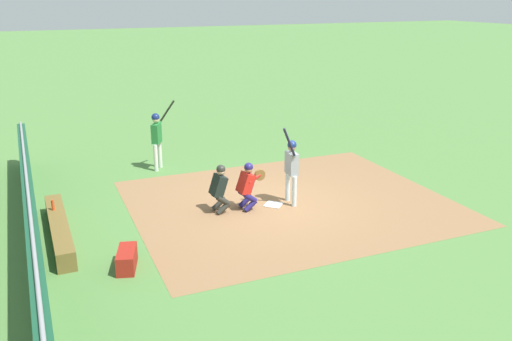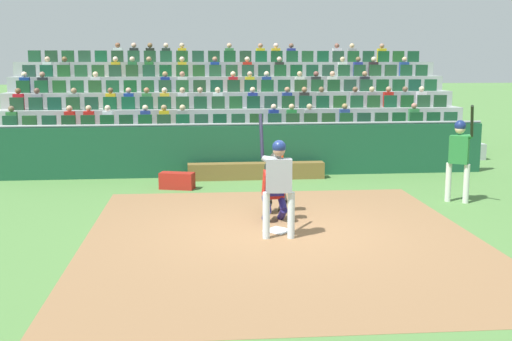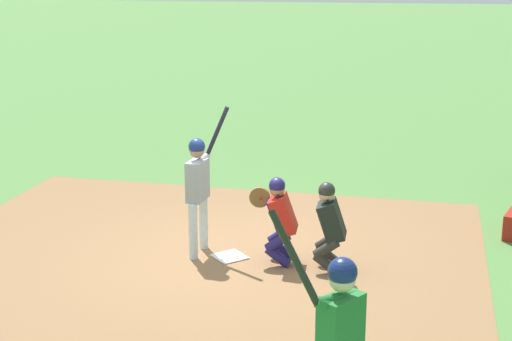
% 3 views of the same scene
% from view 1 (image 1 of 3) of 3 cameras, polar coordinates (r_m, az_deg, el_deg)
% --- Properties ---
extents(ground_plane, '(160.00, 160.00, 0.00)m').
position_cam_1_polar(ground_plane, '(14.59, 1.87, -3.69)').
color(ground_plane, '#4F7E3E').
extents(infield_dirt_patch, '(7.21, 8.56, 0.01)m').
position_cam_1_polar(infield_dirt_patch, '(14.80, 3.62, -3.38)').
color(infield_dirt_patch, olive).
rests_on(infield_dirt_patch, ground_plane).
extents(home_plate_marker, '(0.62, 0.62, 0.02)m').
position_cam_1_polar(home_plate_marker, '(14.58, 1.87, -3.63)').
color(home_plate_marker, white).
rests_on(home_plate_marker, infield_dirt_patch).
extents(batter_at_plate, '(0.61, 0.55, 2.22)m').
position_cam_1_polar(batter_at_plate, '(14.35, 3.79, 0.61)').
color(batter_at_plate, silver).
rests_on(batter_at_plate, ground_plane).
extents(catcher_crouching, '(0.49, 0.74, 1.30)m').
position_cam_1_polar(catcher_crouching, '(14.06, -0.88, -1.39)').
color(catcher_crouching, navy).
rests_on(catcher_crouching, ground_plane).
extents(home_plate_umpire, '(0.48, 0.47, 1.31)m').
position_cam_1_polar(home_plate_umpire, '(13.92, -3.88, -1.70)').
color(home_plate_umpire, '#2A2C26').
rests_on(home_plate_umpire, ground_plane).
extents(dugout_wall, '(13.37, 0.24, 1.47)m').
position_cam_1_polar(dugout_wall, '(13.07, -22.75, -4.53)').
color(dugout_wall, '#174C31').
rests_on(dugout_wall, ground_plane).
extents(dugout_bench, '(3.68, 0.40, 0.44)m').
position_cam_1_polar(dugout_bench, '(13.42, -20.18, -5.88)').
color(dugout_bench, brown).
rests_on(dugout_bench, ground_plane).
extents(water_bottle_on_bench, '(0.07, 0.07, 0.26)m').
position_cam_1_polar(water_bottle_on_bench, '(13.96, -20.78, -3.45)').
color(water_bottle_on_bench, '#DD431C').
rests_on(water_bottle_on_bench, dugout_bench).
extents(equipment_duffel_bag, '(0.91, 0.59, 0.41)m').
position_cam_1_polar(equipment_duffel_bag, '(11.62, -13.57, -9.14)').
color(equipment_duffel_bag, '#9F2017').
rests_on(equipment_duffel_bag, ground_plane).
extents(on_deck_batter, '(0.51, 0.86, 2.23)m').
position_cam_1_polar(on_deck_batter, '(17.51, -10.49, 3.78)').
color(on_deck_batter, silver).
rests_on(on_deck_batter, ground_plane).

